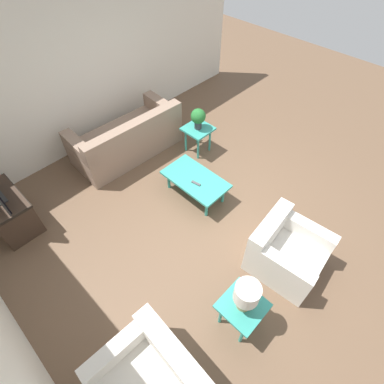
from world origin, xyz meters
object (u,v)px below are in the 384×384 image
at_px(coffee_table, 195,180).
at_px(tv_stand_chest, 8,211).
at_px(side_table_lamp, 242,308).
at_px(table_lamp, 246,295).
at_px(sofa, 128,139).
at_px(armchair, 285,252).
at_px(potted_plant, 198,117).
at_px(side_table_plant, 198,132).

relative_size(coffee_table, tv_stand_chest, 1.17).
relative_size(side_table_lamp, table_lamp, 1.16).
relative_size(side_table_lamp, tv_stand_chest, 0.57).
height_order(sofa, table_lamp, table_lamp).
height_order(armchair, potted_plant, potted_plant).
relative_size(side_table_plant, tv_stand_chest, 0.57).
bearing_deg(sofa, table_lamp, 75.90).
bearing_deg(tv_stand_chest, side_table_plant, -104.30).
bearing_deg(side_table_plant, potted_plant, 56.31).
relative_size(side_table_plant, table_lamp, 1.16).
bearing_deg(table_lamp, side_table_plant, -37.76).
relative_size(sofa, side_table_lamp, 3.86).
bearing_deg(potted_plant, coffee_table, 131.37).
bearing_deg(sofa, coffee_table, 96.16).
relative_size(tv_stand_chest, potted_plant, 2.34).
height_order(coffee_table, table_lamp, table_lamp).
xyz_separation_m(sofa, tv_stand_chest, (-0.07, 2.31, 0.01)).
distance_m(coffee_table, tv_stand_chest, 2.89).
bearing_deg(tv_stand_chest, potted_plant, -104.30).
relative_size(sofa, potted_plant, 5.19).
height_order(coffee_table, side_table_plant, side_table_plant).
bearing_deg(tv_stand_chest, sofa, -88.33).
distance_m(armchair, side_table_lamp, 1.07).
xyz_separation_m(armchair, tv_stand_chest, (3.37, 2.32, 0.02)).
height_order(armchair, side_table_plant, armchair).
distance_m(potted_plant, table_lamp, 3.29).
bearing_deg(tv_stand_chest, armchair, -145.49).
bearing_deg(armchair, coffee_table, 81.81).
distance_m(sofa, potted_plant, 1.39).
relative_size(coffee_table, table_lamp, 2.36).
bearing_deg(side_table_plant, armchair, 159.35).
bearing_deg(side_table_lamp, sofa, -16.70).
xyz_separation_m(tv_stand_chest, potted_plant, (-0.83, -3.27, 0.44)).
bearing_deg(armchair, sofa, 85.01).
relative_size(side_table_plant, side_table_lamp, 1.00).
height_order(sofa, coffee_table, sofa).
distance_m(sofa, side_table_plant, 1.33).
xyz_separation_m(sofa, table_lamp, (-3.50, 1.05, 0.50)).
height_order(armchair, tv_stand_chest, armchair).
bearing_deg(potted_plant, side_table_lamp, 142.24).
height_order(side_table_plant, side_table_lamp, same).
height_order(side_table_lamp, table_lamp, table_lamp).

